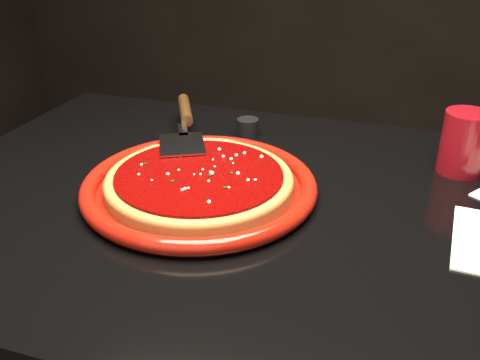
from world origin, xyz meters
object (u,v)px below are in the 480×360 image
at_px(plate, 200,186).
at_px(ramekin, 248,127).
at_px(cup, 464,143).
at_px(pizza_server, 185,123).

xyz_separation_m(plate, ramekin, (-0.00, 0.27, 0.00)).
height_order(cup, ramekin, cup).
height_order(plate, cup, cup).
bearing_deg(pizza_server, ramekin, 16.59).
bearing_deg(pizza_server, cup, -21.53).
bearing_deg(ramekin, cup, -6.56).
xyz_separation_m(pizza_server, cup, (0.51, 0.05, 0.01)).
distance_m(plate, cup, 0.47).
bearing_deg(plate, pizza_server, 119.75).
distance_m(pizza_server, cup, 0.51).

